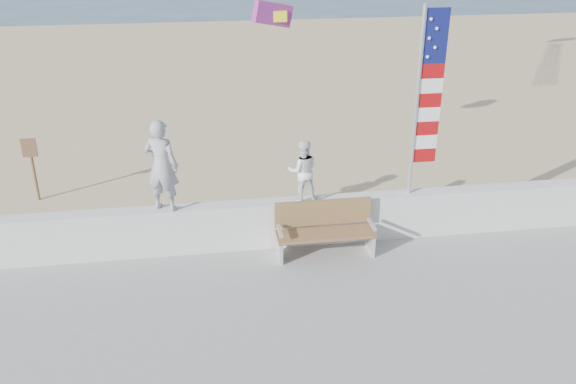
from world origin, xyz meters
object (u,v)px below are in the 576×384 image
at_px(child, 303,171).
at_px(flag, 424,95).
at_px(bench, 325,228).
at_px(adult, 162,166).

distance_m(child, flag, 2.56).
bearing_deg(bench, flag, 13.82).
relative_size(adult, bench, 0.93).
bearing_deg(child, flag, -178.49).
xyz_separation_m(child, flag, (2.19, -0.00, 1.33)).
bearing_deg(adult, flag, -156.99).
distance_m(bench, flag, 2.99).
xyz_separation_m(bench, flag, (1.85, 0.45, 2.30)).
distance_m(child, bench, 1.13).
distance_m(adult, bench, 3.14).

